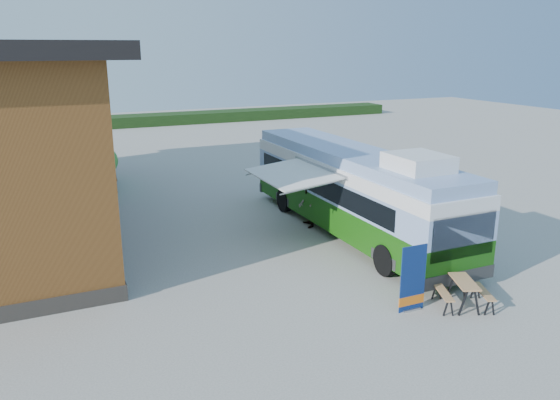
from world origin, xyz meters
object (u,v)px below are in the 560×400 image
slurry_tanker (95,169)px  banner (412,284)px  picnic_table (464,287)px  person_a (111,187)px  person_b (308,204)px  bus (352,188)px

slurry_tanker → banner: bearing=-50.1°
picnic_table → person_a: bearing=139.4°
picnic_table → person_b: (-0.70, 8.45, 0.37)m
banner → person_b: size_ratio=1.01×
bus → person_a: 11.72m
banner → person_a: size_ratio=1.10×
picnic_table → slurry_tanker: size_ratio=0.35×
slurry_tanker → person_a: bearing=-64.5°
bus → slurry_tanker: (-8.61, 11.54, -0.73)m
person_b → bus: bearing=54.1°
picnic_table → slurry_tanker: slurry_tanker is taller
picnic_table → banner: bearing=-174.0°
picnic_table → person_a: (-7.75, 15.28, 0.29)m
bus → banner: size_ratio=6.47×
bus → picnic_table: bus is taller
person_a → slurry_tanker: 3.35m
banner → slurry_tanker: bearing=110.1°
person_b → banner: bearing=6.7°
bus → person_a: bearing=135.4°
banner → slurry_tanker: 19.31m
person_b → slurry_tanker: slurry_tanker is taller
slurry_tanker → bus: bearing=-33.3°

